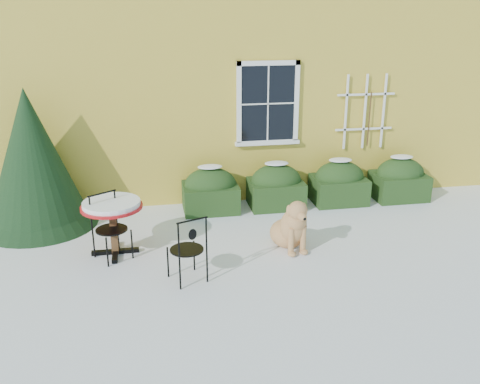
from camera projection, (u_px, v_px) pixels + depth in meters
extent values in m
plane|color=white|center=(252.00, 270.00, 8.10)|extent=(80.00, 80.00, 0.00)
cube|color=yellow|center=(198.00, 37.00, 13.59)|extent=(12.00, 8.00, 6.00)
cube|color=black|center=(268.00, 104.00, 10.34)|extent=(1.05, 0.03, 1.45)
cube|color=white|center=(269.00, 63.00, 10.07)|extent=(1.23, 0.06, 0.09)
cube|color=white|center=(267.00, 142.00, 10.58)|extent=(1.23, 0.06, 0.09)
cube|color=white|center=(239.00, 105.00, 10.23)|extent=(0.09, 0.06, 1.63)
cube|color=white|center=(296.00, 103.00, 10.42)|extent=(0.09, 0.06, 1.63)
cube|color=white|center=(268.00, 104.00, 10.32)|extent=(0.02, 0.02, 1.45)
cube|color=white|center=(268.00, 104.00, 10.32)|extent=(1.05, 0.02, 0.02)
cube|color=white|center=(267.00, 143.00, 10.59)|extent=(1.29, 0.14, 0.07)
cube|color=white|center=(346.00, 112.00, 10.66)|extent=(0.04, 0.03, 1.50)
cube|color=white|center=(365.00, 112.00, 10.73)|extent=(0.04, 0.03, 1.50)
cube|color=white|center=(383.00, 111.00, 10.79)|extent=(0.04, 0.03, 1.50)
cube|color=white|center=(363.00, 129.00, 10.84)|extent=(1.20, 0.03, 0.04)
cube|color=white|center=(366.00, 94.00, 10.61)|extent=(1.20, 0.03, 0.04)
cylinder|color=#472D19|center=(369.00, 119.00, 10.78)|extent=(0.02, 0.02, 1.10)
cube|color=#1A3313|center=(211.00, 198.00, 10.33)|extent=(1.05, 0.80, 0.52)
ellipsoid|color=#1A3313|center=(210.00, 185.00, 10.24)|extent=(1.00, 0.72, 0.67)
ellipsoid|color=white|center=(210.00, 167.00, 10.12)|extent=(0.47, 0.32, 0.06)
cube|color=#1A3313|center=(276.00, 194.00, 10.55)|extent=(1.05, 0.80, 0.52)
ellipsoid|color=#1A3313|center=(276.00, 181.00, 10.46)|extent=(1.00, 0.72, 0.67)
ellipsoid|color=white|center=(277.00, 163.00, 10.34)|extent=(0.47, 0.32, 0.06)
cube|color=#1A3313|center=(339.00, 190.00, 10.76)|extent=(1.05, 0.80, 0.52)
ellipsoid|color=#1A3313|center=(339.00, 177.00, 10.68)|extent=(1.00, 0.72, 0.67)
ellipsoid|color=white|center=(340.00, 160.00, 10.56)|extent=(0.47, 0.32, 0.06)
cube|color=#1A3313|center=(399.00, 186.00, 10.98)|extent=(1.05, 0.80, 0.52)
ellipsoid|color=#1A3313|center=(400.00, 174.00, 10.89)|extent=(1.00, 0.72, 0.67)
ellipsoid|color=white|center=(402.00, 157.00, 10.77)|extent=(0.47, 0.32, 0.06)
cone|color=black|center=(37.00, 194.00, 9.55)|extent=(2.05, 2.05, 1.19)
cone|color=black|center=(32.00, 159.00, 9.33)|extent=(1.84, 1.84, 2.49)
cube|color=black|center=(115.00, 252.00, 8.62)|extent=(0.75, 0.09, 0.06)
cube|color=black|center=(115.00, 252.00, 8.62)|extent=(0.09, 0.75, 0.06)
cube|color=brown|center=(114.00, 230.00, 8.49)|extent=(0.11, 0.11, 0.81)
cylinder|color=#B00F14|center=(112.00, 207.00, 8.36)|extent=(0.97, 0.97, 0.04)
cylinder|color=white|center=(111.00, 204.00, 8.34)|extent=(0.90, 0.90, 0.08)
cylinder|color=black|center=(194.00, 255.00, 8.02)|extent=(0.03, 0.03, 0.48)
cylinder|color=black|center=(168.00, 262.00, 7.81)|extent=(0.03, 0.03, 0.48)
cylinder|color=black|center=(207.00, 267.00, 7.67)|extent=(0.03, 0.03, 0.48)
cylinder|color=black|center=(180.00, 274.00, 7.47)|extent=(0.03, 0.03, 0.48)
cylinder|color=black|center=(187.00, 250.00, 7.66)|extent=(0.49, 0.49, 0.02)
cylinder|color=black|center=(206.00, 235.00, 7.50)|extent=(0.03, 0.03, 0.53)
cylinder|color=black|center=(179.00, 241.00, 7.30)|extent=(0.03, 0.03, 0.53)
cylinder|color=black|center=(192.00, 220.00, 7.31)|extent=(0.45, 0.19, 0.03)
ellipsoid|color=black|center=(193.00, 234.00, 7.38)|extent=(0.13, 0.07, 0.17)
cylinder|color=black|center=(107.00, 252.00, 8.11)|extent=(0.03, 0.03, 0.49)
cylinder|color=black|center=(132.00, 244.00, 8.38)|extent=(0.03, 0.03, 0.49)
cylinder|color=black|center=(94.00, 243.00, 8.42)|extent=(0.03, 0.03, 0.49)
cylinder|color=black|center=(118.00, 236.00, 8.69)|extent=(0.03, 0.03, 0.49)
cylinder|color=black|center=(112.00, 230.00, 8.32)|extent=(0.50, 0.50, 0.02)
cylinder|color=black|center=(91.00, 213.00, 8.24)|extent=(0.03, 0.03, 0.54)
cylinder|color=black|center=(116.00, 206.00, 8.52)|extent=(0.03, 0.03, 0.54)
cylinder|color=black|center=(102.00, 193.00, 8.29)|extent=(0.42, 0.27, 0.03)
ellipsoid|color=black|center=(103.00, 206.00, 8.36)|extent=(0.13, 0.10, 0.17)
ellipsoid|color=tan|center=(287.00, 233.00, 8.86)|extent=(0.68, 0.73, 0.47)
ellipsoid|color=tan|center=(293.00, 226.00, 8.60)|extent=(0.51, 0.47, 0.58)
sphere|color=tan|center=(295.00, 220.00, 8.50)|extent=(0.36, 0.36, 0.36)
cylinder|color=tan|center=(291.00, 242.00, 8.50)|extent=(0.10, 0.10, 0.47)
cylinder|color=tan|center=(303.00, 240.00, 8.57)|extent=(0.10, 0.10, 0.47)
ellipsoid|color=tan|center=(292.00, 254.00, 8.51)|extent=(0.13, 0.17, 0.08)
ellipsoid|color=tan|center=(304.00, 252.00, 8.58)|extent=(0.13, 0.17, 0.08)
cylinder|color=tan|center=(296.00, 217.00, 8.47)|extent=(0.26, 0.30, 0.25)
sphere|color=tan|center=(298.00, 211.00, 8.38)|extent=(0.31, 0.31, 0.31)
ellipsoid|color=tan|center=(302.00, 216.00, 8.27)|extent=(0.18, 0.26, 0.14)
sphere|color=black|center=(305.00, 219.00, 8.18)|extent=(0.05, 0.05, 0.05)
ellipsoid|color=tan|center=(289.00, 211.00, 8.37)|extent=(0.09, 0.12, 0.19)
ellipsoid|color=tan|center=(304.00, 209.00, 8.46)|extent=(0.09, 0.12, 0.19)
cylinder|color=tan|center=(291.00, 234.00, 9.18)|extent=(0.30, 0.34, 0.08)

